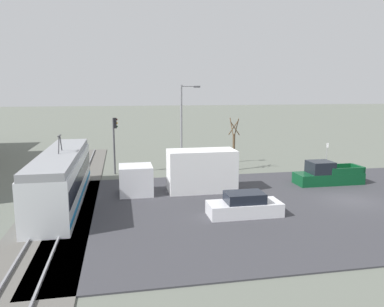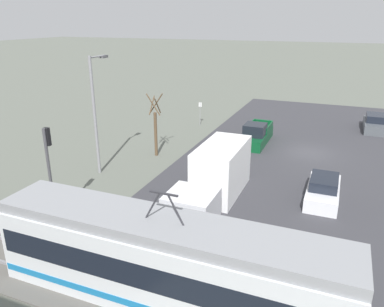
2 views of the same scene
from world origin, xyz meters
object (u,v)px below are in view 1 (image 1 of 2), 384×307
Objects in this scene: light_rail_tram at (62,178)px; traffic_light_pole at (115,138)px; street_tree at (234,147)px; street_lamp_near_crossing at (183,121)px; no_parking_sign at (327,152)px; box_truck at (186,173)px; sedan_car_0 at (244,206)px; pickup_truck at (327,175)px.

traffic_light_pole reaches higher than light_rail_tram.
light_rail_tram is 16.68m from street_tree.
street_lamp_near_crossing is 3.43× the size of no_parking_sign.
sedan_car_0 is at bearing -156.85° from box_truck.
no_parking_sign is at bearing -98.49° from street_lamp_near_crossing.
pickup_truck is at bearing -139.08° from street_tree.
traffic_light_pole reaches higher than pickup_truck.
street_tree is (7.98, -14.64, 0.53)m from light_rail_tram.
street_lamp_near_crossing is (15.11, 1.23, 4.03)m from sedan_car_0.
box_truck is 1.67× the size of traffic_light_pole.
light_rail_tram is at bearing 134.98° from street_lamp_near_crossing.
traffic_light_pole reaches higher than no_parking_sign.
street_tree is 9.84m from no_parking_sign.
street_lamp_near_crossing is (9.10, -1.34, 3.17)m from box_truck.
street_lamp_near_crossing is (10.10, -10.11, 2.93)m from light_rail_tram.
street_tree is at bearing -61.40° from light_rail_tram.
street_lamp_near_crossing is at bearing 81.51° from no_parking_sign.
street_lamp_near_crossing is 14.86m from no_parking_sign.
street_tree is (6.79, 5.88, 1.50)m from pickup_truck.
street_tree is at bearing -14.26° from sedan_car_0.
box_truck is 17.15m from no_parking_sign.
no_parking_sign is at bearing -71.96° from light_rail_tram.
street_tree is at bearing -115.07° from street_lamp_near_crossing.
pickup_truck is 1.09× the size of street_tree.
light_rail_tram reaches higher than pickup_truck.
sedan_car_0 is 15.68m from street_lamp_near_crossing.
light_rail_tram is 2.63× the size of traffic_light_pole.
box_truck is 1.07× the size of street_lamp_near_crossing.
traffic_light_pole is (7.40, 5.29, 1.83)m from box_truck.
traffic_light_pole is at bearing 30.37° from sedan_car_0.
street_tree reaches higher than light_rail_tram.
traffic_light_pole reaches higher than sedan_car_0.
light_rail_tram is 20.58m from pickup_truck.
light_rail_tram is 9.24m from traffic_light_pole.
street_lamp_near_crossing is at bearing 49.46° from pickup_truck.
street_tree is 5.55m from street_lamp_near_crossing.
box_truck is at bearing -83.48° from light_rail_tram.
traffic_light_pole is (13.41, 7.86, 2.69)m from sedan_car_0.
no_parking_sign is at bearing -30.09° from pickup_truck.
sedan_car_0 is at bearing -149.63° from traffic_light_pole.
no_parking_sign is at bearing -66.06° from box_truck.
light_rail_tram is 5.73× the size of no_parking_sign.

